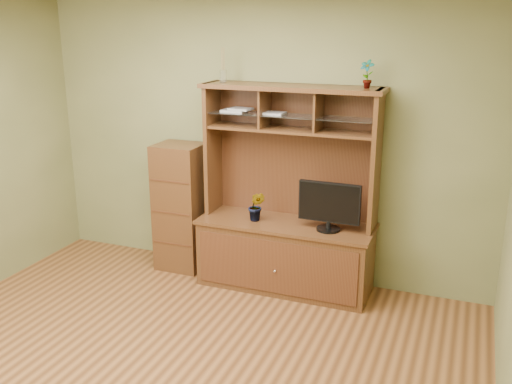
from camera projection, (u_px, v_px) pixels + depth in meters
The scene contains 8 objects.
room at pixel (149, 197), 3.70m from camera, with size 4.54×4.04×2.74m.
media_hutch at pixel (286, 234), 5.35m from camera, with size 1.66×0.61×1.90m.
monitor at pixel (329, 205), 5.03m from camera, with size 0.55×0.21×0.44m.
orchid_plant at pixel (256, 206), 5.29m from camera, with size 0.16×0.13×0.28m, color #36581E.
top_plant at pixel (367, 74), 4.76m from camera, with size 0.13×0.09×0.24m, color #296724.
reed_diffuser at pixel (223, 69), 5.21m from camera, with size 0.06×0.06×0.31m.
magazines at pixel (249, 111), 5.24m from camera, with size 0.61×0.18×0.04m.
side_cabinet at pixel (181, 207), 5.75m from camera, with size 0.46×0.42×1.29m.
Camera 1 is at (1.93, -3.04, 2.45)m, focal length 40.00 mm.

